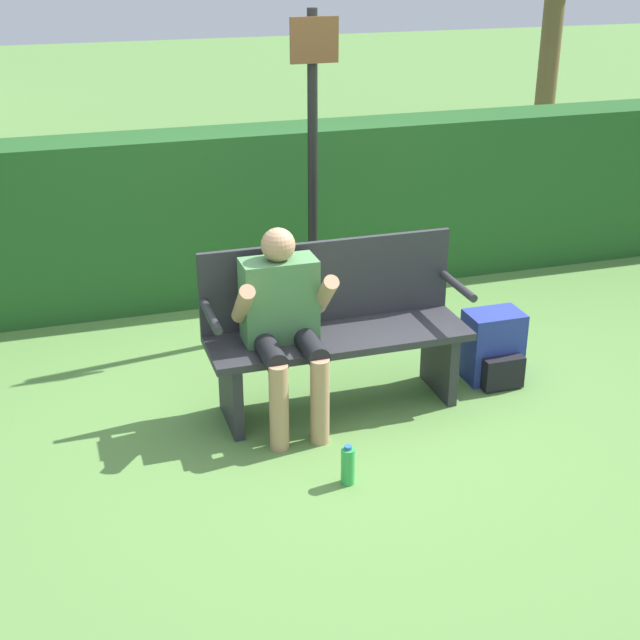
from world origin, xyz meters
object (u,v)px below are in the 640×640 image
person_seated (284,317)px  backpack (493,348)px  park_bench (335,328)px  water_bottle (348,466)px  signpost (313,155)px

person_seated → backpack: (1.43, 0.10, -0.45)m
park_bench → water_bottle: 0.99m
park_bench → person_seated: 0.41m
park_bench → person_seated: (-0.35, -0.12, 0.17)m
person_seated → signpost: size_ratio=0.52×
water_bottle → signpost: bearing=77.9°
backpack → water_bottle: 1.56m
water_bottle → signpost: signpost is taller
backpack → signpost: size_ratio=0.21×
signpost → backpack: bearing=-53.5°
person_seated → signpost: (0.57, 1.27, 0.61)m
park_bench → water_bottle: (-0.22, -0.88, -0.39)m
backpack → signpost: 1.80m
backpack → water_bottle: (-1.30, -0.85, -0.11)m
person_seated → water_bottle: (0.13, -0.75, -0.56)m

